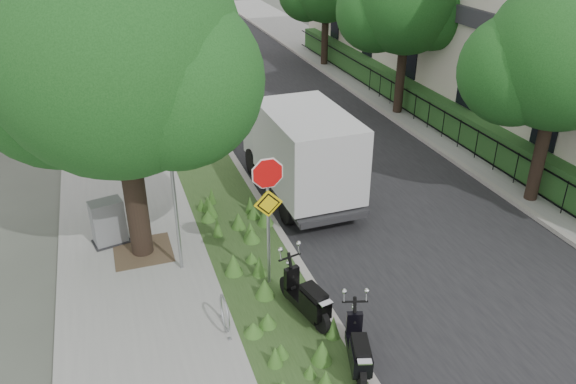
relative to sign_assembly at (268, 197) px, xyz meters
name	(u,v)px	position (x,y,z in m)	size (l,w,h in m)	color
ground	(336,289)	(1.40, -0.58, -2.33)	(120.00, 120.00, 0.00)	#4C5147
sidewalk_near	(115,147)	(-2.85, 9.42, -2.27)	(3.50, 60.00, 0.12)	gray
verge	(192,138)	(-0.10, 9.42, -2.27)	(2.00, 60.00, 0.12)	#2A431D
kerb_near	(218,134)	(0.90, 9.42, -2.26)	(0.20, 60.00, 0.13)	#9E9991
road	(306,125)	(4.40, 9.42, -2.32)	(7.00, 60.00, 0.01)	black
kerb_far	(386,114)	(7.90, 9.42, -2.26)	(0.20, 60.00, 0.13)	#9E9991
footpath_far	(422,110)	(9.60, 9.42, -2.27)	(3.20, 60.00, 0.12)	gray
street_tree_main	(112,64)	(-2.68, 2.28, 2.48)	(6.21, 5.54, 7.66)	black
bare_post	(174,193)	(-1.80, 1.22, -0.21)	(0.08, 0.08, 4.00)	#A5A8AD
bike_hoop	(225,313)	(-1.30, -1.18, -1.83)	(0.06, 0.78, 0.77)	#A5A8AD
sign_assembly	(268,197)	(0.00, 0.00, 0.00)	(0.94, 0.08, 3.22)	#A5A8AD
fence_far	(403,98)	(8.60, 9.42, -1.66)	(0.04, 24.00, 1.00)	black
hedge_far	(418,96)	(9.30, 9.42, -1.66)	(1.00, 24.00, 1.10)	#1A4820
terrace_houses	(506,4)	(12.89, 9.42, 1.83)	(7.40, 26.40, 8.20)	beige
far_tree_a	(558,62)	(8.34, 1.46, 1.80)	(4.60, 4.10, 6.22)	black
far_tree_b	(405,4)	(8.34, 9.46, 2.04)	(4.83, 4.31, 6.56)	black
scooter_near	(309,303)	(0.41, -1.47, -1.79)	(0.63, 1.77, 0.85)	black
scooter_far	(359,355)	(0.75, -3.11, -1.82)	(0.66, 1.64, 0.80)	black
box_truck	(301,148)	(2.19, 3.99, -0.80)	(2.17, 5.20, 2.34)	#262628
utility_cabinet	(108,223)	(-3.32, 2.92, -1.65)	(0.98, 0.76, 1.17)	#262628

